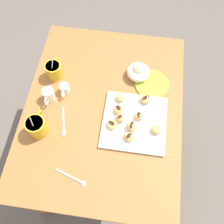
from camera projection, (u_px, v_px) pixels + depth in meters
The scene contains 27 objects.
ground_plane at pixel (106, 152), 2.00m from camera, with size 8.00×8.00×0.00m, color #665B51.
dining_table at pixel (104, 119), 1.45m from camera, with size 1.07×0.82×0.74m.
pastry_plate_square at pixel (134, 122), 1.29m from camera, with size 0.32×0.32×0.02m, color white.
coffee_mug_mustard_left at pixel (37, 126), 1.23m from camera, with size 0.14×0.10×0.15m.
coffee_mug_mustard_right at pixel (54, 70), 1.39m from camera, with size 0.13×0.09×0.14m.
cream_pitcher_white at pixel (48, 94), 1.33m from camera, with size 0.10×0.06×0.07m.
ice_cream_bowl at pixel (138, 71), 1.39m from camera, with size 0.13×0.13×0.09m.
chocolate_sauce_pitcher at pixel (65, 88), 1.36m from camera, with size 0.09×0.05×0.06m.
saucer_lime_left at pixel (152, 84), 1.40m from camera, with size 0.18×0.18×0.01m, color #9EC633.
loose_spoon_near_saucer at pixel (64, 125), 1.29m from camera, with size 0.16×0.05×0.01m.
loose_spoon_by_plate at pixel (75, 179), 1.17m from camera, with size 0.06×0.15×0.01m.
beignet_0 at pixel (156, 129), 1.25m from camera, with size 0.05×0.05×0.04m, color #E5B260.
beignet_1 at pixel (118, 109), 1.30m from camera, with size 0.05×0.05×0.03m, color #E5B260.
chocolate_drizzle_1 at pixel (119, 108), 1.28m from camera, with size 0.03×0.02×0.01m, color #381E11.
beignet_2 at pixel (129, 137), 1.23m from camera, with size 0.05×0.05×0.03m, color #E5B260.
chocolate_drizzle_2 at pixel (129, 135), 1.22m from camera, with size 0.03×0.02×0.01m, color #381E11.
beignet_3 at pixel (139, 116), 1.28m from camera, with size 0.04×0.05×0.04m, color #E5B260.
chocolate_drizzle_3 at pixel (139, 114), 1.26m from camera, with size 0.03×0.02×0.01m, color #381E11.
beignet_4 at pixel (145, 99), 1.32m from camera, with size 0.05×0.05×0.04m, color #E5B260.
chocolate_drizzle_4 at pixel (146, 97), 1.31m from camera, with size 0.04×0.02×0.01m, color #381E11.
beignet_5 at pixel (120, 98), 1.33m from camera, with size 0.05×0.05×0.03m, color #E5B260.
beignet_6 at pixel (112, 124), 1.26m from camera, with size 0.05×0.05×0.03m, color #E5B260.
chocolate_drizzle_6 at pixel (112, 123), 1.25m from camera, with size 0.03×0.02×0.01m, color #381E11.
beignet_7 at pixel (131, 127), 1.25m from camera, with size 0.05×0.05×0.04m, color #E5B260.
chocolate_drizzle_7 at pixel (132, 125), 1.23m from camera, with size 0.04×0.02×0.01m, color #381E11.
beignet_8 at pixel (120, 118), 1.27m from camera, with size 0.04×0.05×0.04m, color #E5B260.
chocolate_drizzle_8 at pixel (120, 116), 1.26m from camera, with size 0.03×0.02×0.01m, color #381E11.
Camera 1 is at (-0.60, -0.13, 1.93)m, focal length 40.99 mm.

